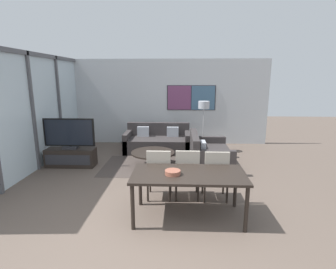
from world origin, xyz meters
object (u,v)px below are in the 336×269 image
at_px(dining_chair_right, 216,173).
at_px(tv_console, 71,157).
at_px(dining_chair_centre, 187,172).
at_px(coffee_table, 153,155).
at_px(sofa_side, 207,155).
at_px(dining_table, 189,177).
at_px(television, 69,134).
at_px(dining_chair_left, 159,172).
at_px(sofa_main, 158,142).
at_px(fruit_bowl, 173,172).
at_px(floor_lamp, 204,109).

bearing_deg(dining_chair_right, tv_console, 152.57).
bearing_deg(dining_chair_centre, coffee_table, 114.26).
bearing_deg(coffee_table, sofa_side, 4.75).
bearing_deg(coffee_table, dining_table, -71.74).
bearing_deg(tv_console, television, 90.00).
bearing_deg(television, dining_chair_centre, -30.77).
bearing_deg(dining_table, dining_chair_centre, 90.00).
xyz_separation_m(tv_console, dining_chair_left, (2.38, -1.74, 0.30)).
xyz_separation_m(sofa_main, dining_chair_centre, (0.81, -3.23, 0.26)).
relative_size(sofa_main, sofa_side, 1.26).
height_order(coffee_table, dining_chair_centre, dining_chair_centre).
distance_m(television, fruit_bowl, 3.60).
bearing_deg(floor_lamp, dining_chair_centre, -100.08).
relative_size(sofa_side, dining_table, 0.87).
height_order(coffee_table, dining_chair_left, dining_chair_left).
bearing_deg(coffee_table, dining_chair_centre, -65.74).
bearing_deg(dining_chair_right, sofa_side, 88.37).
xyz_separation_m(tv_console, television, (0.00, 0.00, 0.62)).
height_order(tv_console, fruit_bowl, fruit_bowl).
bearing_deg(dining_chair_right, coffee_table, 125.69).
bearing_deg(dining_chair_left, sofa_side, 60.82).
bearing_deg(coffee_table, dining_chair_right, -54.31).
height_order(dining_chair_right, floor_lamp, floor_lamp).
relative_size(sofa_side, dining_chair_centre, 1.61).
distance_m(television, sofa_main, 2.63).
xyz_separation_m(sofa_side, dining_chair_left, (-1.08, -1.93, 0.26)).
height_order(sofa_side, coffee_table, sofa_side).
relative_size(sofa_main, dining_table, 1.10).
bearing_deg(sofa_main, dining_table, -78.28).
xyz_separation_m(sofa_main, dining_table, (0.81, -3.88, 0.41)).
bearing_deg(dining_table, fruit_bowl, -164.46).
bearing_deg(dining_table, sofa_side, 77.51).
height_order(coffee_table, floor_lamp, floor_lamp).
xyz_separation_m(dining_chair_left, floor_lamp, (1.08, 3.24, 0.76)).
bearing_deg(dining_chair_centre, television, 149.23).
bearing_deg(tv_console, fruit_bowl, -42.75).
height_order(dining_chair_centre, floor_lamp, floor_lamp).
height_order(sofa_main, coffee_table, sofa_main).
bearing_deg(dining_chair_centre, dining_table, -90.00).
distance_m(coffee_table, dining_chair_right, 2.27).
xyz_separation_m(coffee_table, dining_chair_centre, (0.81, -1.79, 0.24)).
bearing_deg(coffee_table, tv_console, -178.10).
xyz_separation_m(dining_table, dining_chair_centre, (-0.00, 0.65, -0.15)).
height_order(tv_console, dining_table, dining_table).
distance_m(sofa_side, dining_chair_centre, 2.00).
bearing_deg(dining_chair_centre, sofa_side, 73.42).
distance_m(tv_console, fruit_bowl, 3.64).
bearing_deg(fruit_bowl, coffee_table, 102.55).
distance_m(sofa_main, floor_lamp, 1.71).
relative_size(dining_chair_centre, fruit_bowl, 3.91).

